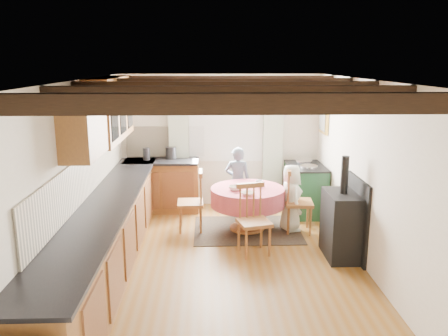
{
  "coord_description": "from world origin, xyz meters",
  "views": [
    {
      "loc": [
        -0.22,
        -5.49,
        2.63
      ],
      "look_at": [
        0.0,
        0.8,
        1.15
      ],
      "focal_mm": 36.74,
      "sensor_mm": 36.0,
      "label": 1
    }
  ],
  "objects_px": {
    "chair_near": "(254,220)",
    "aga_range": "(305,189)",
    "child_far": "(238,181)",
    "chair_left": "(190,201)",
    "cup": "(259,184)",
    "dining_table": "(247,209)",
    "chair_right": "(299,200)",
    "cast_iron_stove": "(343,207)",
    "child_right": "(291,198)"
  },
  "relations": [
    {
      "from": "chair_near",
      "to": "aga_range",
      "type": "xyz_separation_m",
      "value": [
        1.06,
        1.71,
        -0.05
      ]
    },
    {
      "from": "chair_near",
      "to": "child_far",
      "type": "height_order",
      "value": "child_far"
    },
    {
      "from": "aga_range",
      "to": "chair_left",
      "type": "bearing_deg",
      "value": -158.52
    },
    {
      "from": "aga_range",
      "to": "cup",
      "type": "height_order",
      "value": "aga_range"
    },
    {
      "from": "dining_table",
      "to": "chair_left",
      "type": "height_order",
      "value": "chair_left"
    },
    {
      "from": "aga_range",
      "to": "dining_table",
      "type": "bearing_deg",
      "value": -142.91
    },
    {
      "from": "dining_table",
      "to": "chair_near",
      "type": "xyz_separation_m",
      "value": [
        0.02,
        -0.89,
        0.14
      ]
    },
    {
      "from": "chair_right",
      "to": "cast_iron_stove",
      "type": "distance_m",
      "value": 1.06
    },
    {
      "from": "dining_table",
      "to": "chair_left",
      "type": "relative_size",
      "value": 1.19
    },
    {
      "from": "child_far",
      "to": "cup",
      "type": "bearing_deg",
      "value": 123.18
    },
    {
      "from": "chair_left",
      "to": "child_right",
      "type": "bearing_deg",
      "value": 85.97
    },
    {
      "from": "chair_left",
      "to": "cup",
      "type": "height_order",
      "value": "chair_left"
    },
    {
      "from": "chair_right",
      "to": "dining_table",
      "type": "bearing_deg",
      "value": 89.62
    },
    {
      "from": "cast_iron_stove",
      "to": "chair_near",
      "type": "bearing_deg",
      "value": 173.04
    },
    {
      "from": "dining_table",
      "to": "child_right",
      "type": "bearing_deg",
      "value": -1.84
    },
    {
      "from": "chair_right",
      "to": "cup",
      "type": "xyz_separation_m",
      "value": [
        -0.61,
        0.15,
        0.23
      ]
    },
    {
      "from": "chair_near",
      "to": "cast_iron_stove",
      "type": "height_order",
      "value": "cast_iron_stove"
    },
    {
      "from": "chair_left",
      "to": "cast_iron_stove",
      "type": "xyz_separation_m",
      "value": [
        2.09,
        -1.08,
        0.22
      ]
    },
    {
      "from": "chair_left",
      "to": "cup",
      "type": "xyz_separation_m",
      "value": [
        1.08,
        0.03,
        0.26
      ]
    },
    {
      "from": "child_far",
      "to": "cast_iron_stove",
      "type": "bearing_deg",
      "value": 135.64
    },
    {
      "from": "child_right",
      "to": "cup",
      "type": "distance_m",
      "value": 0.54
    },
    {
      "from": "child_right",
      "to": "aga_range",
      "type": "bearing_deg",
      "value": -35.86
    },
    {
      "from": "chair_right",
      "to": "child_far",
      "type": "height_order",
      "value": "child_far"
    },
    {
      "from": "child_right",
      "to": "child_far",
      "type": "bearing_deg",
      "value": 35.33
    },
    {
      "from": "chair_right",
      "to": "cast_iron_stove",
      "type": "relative_size",
      "value": 0.73
    },
    {
      "from": "child_right",
      "to": "chair_near",
      "type": "bearing_deg",
      "value": 132.65
    },
    {
      "from": "aga_range",
      "to": "cast_iron_stove",
      "type": "height_order",
      "value": "cast_iron_stove"
    },
    {
      "from": "dining_table",
      "to": "chair_right",
      "type": "relative_size",
      "value": 1.12
    },
    {
      "from": "cast_iron_stove",
      "to": "cup",
      "type": "height_order",
      "value": "cast_iron_stove"
    },
    {
      "from": "cast_iron_stove",
      "to": "dining_table",
      "type": "bearing_deg",
      "value": 139.03
    },
    {
      "from": "chair_left",
      "to": "child_far",
      "type": "distance_m",
      "value": 1.07
    },
    {
      "from": "child_far",
      "to": "aga_range",
      "type": "bearing_deg",
      "value": -167.16
    },
    {
      "from": "chair_left",
      "to": "child_far",
      "type": "height_order",
      "value": "child_far"
    },
    {
      "from": "chair_left",
      "to": "cast_iron_stove",
      "type": "bearing_deg",
      "value": 60.97
    },
    {
      "from": "chair_left",
      "to": "chair_right",
      "type": "xyz_separation_m",
      "value": [
        1.69,
        -0.12,
        0.03
      ]
    },
    {
      "from": "child_far",
      "to": "child_right",
      "type": "relative_size",
      "value": 1.13
    },
    {
      "from": "chair_right",
      "to": "cast_iron_stove",
      "type": "height_order",
      "value": "cast_iron_stove"
    },
    {
      "from": "chair_left",
      "to": "cup",
      "type": "relative_size",
      "value": 8.78
    },
    {
      "from": "dining_table",
      "to": "aga_range",
      "type": "distance_m",
      "value": 1.36
    },
    {
      "from": "chair_near",
      "to": "cup",
      "type": "xyz_separation_m",
      "value": [
        0.17,
        0.97,
        0.26
      ]
    },
    {
      "from": "child_far",
      "to": "child_right",
      "type": "height_order",
      "value": "child_far"
    },
    {
      "from": "cast_iron_stove",
      "to": "child_far",
      "type": "bearing_deg",
      "value": 126.06
    },
    {
      "from": "cast_iron_stove",
      "to": "cup",
      "type": "bearing_deg",
      "value": 132.16
    },
    {
      "from": "child_far",
      "to": "cup",
      "type": "xyz_separation_m",
      "value": [
        0.3,
        -0.68,
        0.14
      ]
    },
    {
      "from": "chair_right",
      "to": "chair_near",
      "type": "bearing_deg",
      "value": 141.53
    },
    {
      "from": "chair_left",
      "to": "aga_range",
      "type": "height_order",
      "value": "chair_left"
    },
    {
      "from": "child_right",
      "to": "cup",
      "type": "height_order",
      "value": "child_right"
    },
    {
      "from": "chair_right",
      "to": "child_far",
      "type": "relative_size",
      "value": 0.85
    },
    {
      "from": "chair_right",
      "to": "child_right",
      "type": "relative_size",
      "value": 0.96
    },
    {
      "from": "chair_near",
      "to": "child_right",
      "type": "relative_size",
      "value": 0.92
    }
  ]
}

